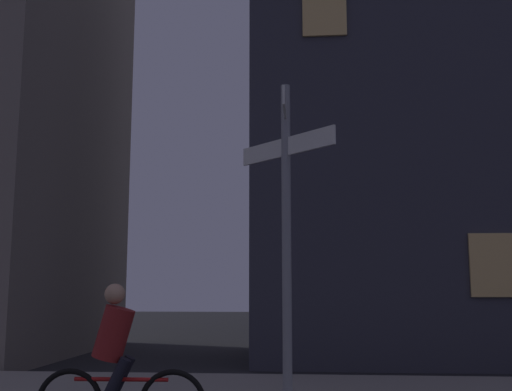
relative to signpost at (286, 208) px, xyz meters
The scene contains 2 objects.
signpost is the anchor object (origin of this frame).
cyclist 2.86m from the signpost, 143.47° to the right, with size 1.82×0.33×1.61m.
Camera 1 is at (-0.92, -2.21, 1.55)m, focal length 43.04 mm.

